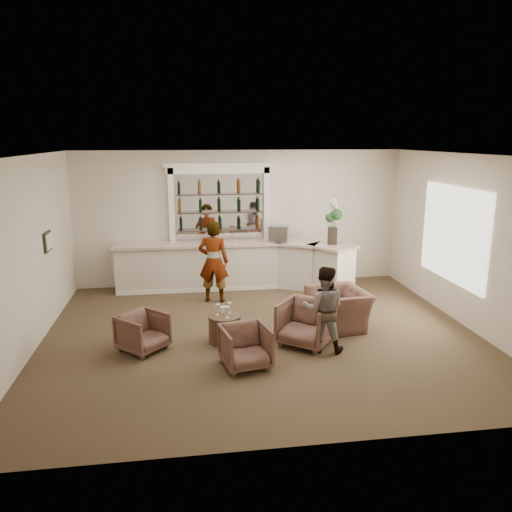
% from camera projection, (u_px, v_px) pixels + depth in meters
% --- Properties ---
extents(ground, '(8.00, 8.00, 0.00)m').
position_uv_depth(ground, '(262.00, 334.00, 9.34)').
color(ground, brown).
rests_on(ground, ground).
extents(room_shell, '(8.04, 7.02, 3.32)m').
position_uv_depth(room_shell, '(265.00, 205.00, 9.50)').
color(room_shell, beige).
rests_on(room_shell, ground).
extents(bar_counter, '(5.72, 1.80, 1.14)m').
position_uv_depth(bar_counter, '(236.00, 265.00, 12.07)').
color(bar_counter, white).
rests_on(bar_counter, ground).
extents(back_bar_alcove, '(2.64, 0.25, 3.00)m').
position_uv_depth(back_bar_alcove, '(220.00, 204.00, 12.08)').
color(back_bar_alcove, white).
rests_on(back_bar_alcove, ground).
extents(cocktail_table, '(0.58, 0.58, 0.50)m').
position_uv_depth(cocktail_table, '(225.00, 329.00, 8.95)').
color(cocktail_table, '#4F3822').
rests_on(cocktail_table, ground).
extents(sommelier, '(0.75, 0.57, 1.84)m').
position_uv_depth(sommelier, '(214.00, 262.00, 11.03)').
color(sommelier, gray).
rests_on(sommelier, ground).
extents(guest, '(0.86, 0.75, 1.50)m').
position_uv_depth(guest, '(324.00, 309.00, 8.48)').
color(guest, gray).
rests_on(guest, ground).
extents(armchair_left, '(1.01, 1.01, 0.66)m').
position_uv_depth(armchair_left, '(143.00, 332.00, 8.58)').
color(armchair_left, brown).
rests_on(armchair_left, ground).
extents(armchair_center, '(0.86, 0.87, 0.68)m').
position_uv_depth(armchair_center, '(246.00, 347.00, 7.96)').
color(armchair_center, brown).
rests_on(armchair_center, ground).
extents(armchair_right, '(1.20, 1.20, 0.79)m').
position_uv_depth(armchair_right, '(306.00, 323.00, 8.81)').
color(armchair_right, brown).
rests_on(armchair_right, ground).
extents(armchair_far, '(1.14, 1.26, 0.74)m').
position_uv_depth(armchair_far, '(338.00, 308.00, 9.65)').
color(armchair_far, brown).
rests_on(armchair_far, ground).
extents(espresso_machine, '(0.54, 0.49, 0.40)m').
position_uv_depth(espresso_machine, '(279.00, 233.00, 12.01)').
color(espresso_machine, '#ADADB2').
rests_on(espresso_machine, bar_counter).
extents(flower_vase, '(0.28, 0.28, 1.07)m').
position_uv_depth(flower_vase, '(333.00, 219.00, 11.62)').
color(flower_vase, black).
rests_on(flower_vase, bar_counter).
extents(wine_glass_bar_left, '(0.07, 0.07, 0.21)m').
position_uv_depth(wine_glass_bar_left, '(236.00, 238.00, 11.99)').
color(wine_glass_bar_left, white).
rests_on(wine_glass_bar_left, bar_counter).
extents(wine_glass_bar_right, '(0.07, 0.07, 0.21)m').
position_uv_depth(wine_glass_bar_right, '(254.00, 238.00, 11.99)').
color(wine_glass_bar_right, white).
rests_on(wine_glass_bar_right, bar_counter).
extents(wine_glass_tbl_a, '(0.07, 0.07, 0.21)m').
position_uv_depth(wine_glass_tbl_a, '(218.00, 310.00, 8.88)').
color(wine_glass_tbl_a, white).
rests_on(wine_glass_tbl_a, cocktail_table).
extents(wine_glass_tbl_b, '(0.07, 0.07, 0.21)m').
position_uv_depth(wine_glass_tbl_b, '(230.00, 308.00, 8.96)').
color(wine_glass_tbl_b, white).
rests_on(wine_glass_tbl_b, cocktail_table).
extents(wine_glass_tbl_c, '(0.07, 0.07, 0.21)m').
position_uv_depth(wine_glass_tbl_c, '(227.00, 312.00, 8.75)').
color(wine_glass_tbl_c, white).
rests_on(wine_glass_tbl_c, cocktail_table).
extents(napkin_holder, '(0.08, 0.08, 0.12)m').
position_uv_depth(napkin_holder, '(223.00, 310.00, 9.01)').
color(napkin_holder, white).
rests_on(napkin_holder, cocktail_table).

